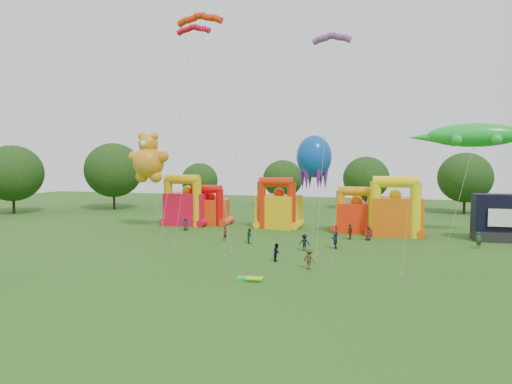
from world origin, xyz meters
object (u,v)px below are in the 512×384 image
(octopus_kite, at_px, (314,163))
(spectator_0, at_px, (186,224))
(bouncy_castle_2, at_px, (278,208))
(gecko_kite, at_px, (466,171))
(spectator_4, at_px, (350,232))
(bouncy_castle_0, at_px, (187,206))
(teddy_bear_kite, at_px, (152,178))

(octopus_kite, height_order, spectator_0, octopus_kite)
(bouncy_castle_2, bearing_deg, gecko_kite, -5.24)
(octopus_kite, xyz_separation_m, spectator_4, (5.07, -5.70, -7.76))
(bouncy_castle_0, bearing_deg, gecko_kite, -1.79)
(spectator_0, relative_size, spectator_4, 0.91)
(bouncy_castle_0, relative_size, bouncy_castle_2, 1.04)
(teddy_bear_kite, bearing_deg, bouncy_castle_2, 22.10)
(spectator_4, bearing_deg, octopus_kite, -117.73)
(gecko_kite, xyz_separation_m, spectator_4, (-12.46, -4.46, -6.81))
(teddy_bear_kite, height_order, spectator_4, teddy_bear_kite)
(teddy_bear_kite, xyz_separation_m, spectator_0, (4.44, 0.51, -5.82))
(octopus_kite, height_order, spectator_4, octopus_kite)
(bouncy_castle_2, distance_m, octopus_kite, 7.79)
(bouncy_castle_2, xyz_separation_m, octopus_kite, (4.81, -0.81, 6.08))
(teddy_bear_kite, bearing_deg, spectator_0, 6.49)
(bouncy_castle_2, height_order, octopus_kite, octopus_kite)
(bouncy_castle_2, xyz_separation_m, teddy_bear_kite, (-15.21, -6.18, 4.07))
(teddy_bear_kite, xyz_separation_m, octopus_kite, (20.02, 5.37, 2.01))
(gecko_kite, bearing_deg, bouncy_castle_0, 178.21)
(bouncy_castle_2, relative_size, spectator_4, 3.83)
(gecko_kite, distance_m, spectator_0, 34.01)
(bouncy_castle_0, height_order, bouncy_castle_2, bouncy_castle_0)
(bouncy_castle_0, xyz_separation_m, bouncy_castle_2, (12.84, 0.95, -0.09))
(teddy_bear_kite, relative_size, spectator_0, 7.85)
(bouncy_castle_0, height_order, spectator_4, bouncy_castle_0)
(bouncy_castle_0, height_order, octopus_kite, octopus_kite)
(bouncy_castle_0, bearing_deg, spectator_0, -66.33)
(bouncy_castle_2, distance_m, teddy_bear_kite, 16.91)
(octopus_kite, bearing_deg, teddy_bear_kite, -164.99)
(bouncy_castle_2, distance_m, gecko_kite, 23.02)
(gecko_kite, xyz_separation_m, octopus_kite, (-17.54, 1.24, 0.95))
(gecko_kite, bearing_deg, teddy_bear_kite, -173.73)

